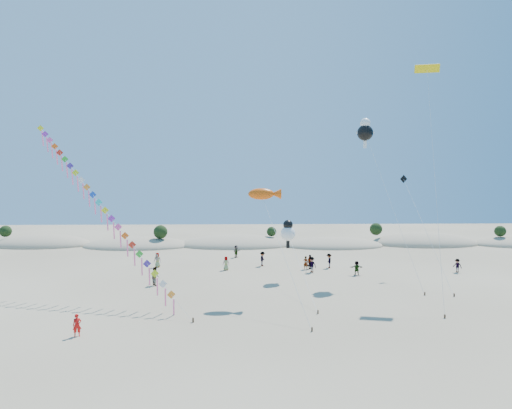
# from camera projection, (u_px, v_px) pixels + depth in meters

# --- Properties ---
(ground) EXTENTS (160.00, 160.00, 0.00)m
(ground) POSITION_uv_depth(u_px,v_px,m) (223.00, 357.00, 25.73)
(ground) COLOR #84765B
(ground) RESTS_ON ground
(dune_ridge) EXTENTS (145.30, 11.49, 5.57)m
(dune_ridge) POSITION_uv_depth(u_px,v_px,m) (242.00, 245.00, 70.81)
(dune_ridge) COLOR gray
(dune_ridge) RESTS_ON ground
(kite_train) EXTENTS (18.65, 15.52, 17.13)m
(kite_train) POSITION_uv_depth(u_px,v_px,m) (97.00, 200.00, 39.60)
(kite_train) COLOR #3F2D1E
(kite_train) RESTS_ON ground
(fish_kite) EXTENTS (4.44, 9.84, 9.97)m
(fish_kite) POSITION_uv_depth(u_px,v_px,m) (265.00, 194.00, 38.76)
(fish_kite) COLOR #3F2D1E
(fish_kite) RESTS_ON ground
(cartoon_kite_low) EXTENTS (1.99, 12.85, 6.47)m
(cartoon_kite_low) POSITION_uv_depth(u_px,v_px,m) (288.00, 232.00, 45.82)
(cartoon_kite_low) COLOR #3F2D1E
(cartoon_kite_low) RESTS_ON ground
(cartoon_kite_high) EXTENTS (4.27, 9.94, 17.65)m
(cartoon_kite_high) POSITION_uv_depth(u_px,v_px,m) (365.00, 131.00, 47.70)
(cartoon_kite_high) COLOR #3F2D1E
(cartoon_kite_high) RESTS_ON ground
(parafoil_kite) EXTENTS (4.48, 12.17, 22.52)m
(parafoil_kite) POSITION_uv_depth(u_px,v_px,m) (427.00, 72.00, 43.35)
(parafoil_kite) COLOR #3F2D1E
(parafoil_kite) RESTS_ON ground
(dark_kite) EXTENTS (1.22, 11.24, 11.36)m
(dark_kite) POSITION_uv_depth(u_px,v_px,m) (416.00, 207.00, 46.64)
(dark_kite) COLOR #3F2D1E
(dark_kite) RESTS_ON ground
(flyer_foreground) EXTENTS (0.66, 0.55, 1.54)m
(flyer_foreground) POSITION_uv_depth(u_px,v_px,m) (77.00, 325.00, 29.13)
(flyer_foreground) COLOR red
(flyer_foreground) RESTS_ON ground
(beachgoers) EXTENTS (36.52, 17.12, 1.87)m
(beachgoers) POSITION_uv_depth(u_px,v_px,m) (282.00, 262.00, 51.23)
(beachgoers) COLOR slate
(beachgoers) RESTS_ON ground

